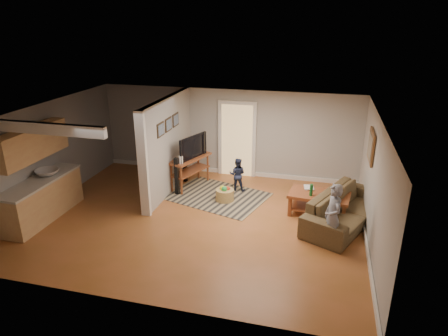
{
  "coord_description": "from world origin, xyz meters",
  "views": [
    {
      "loc": [
        2.65,
        -7.8,
        4.39
      ],
      "look_at": [
        0.52,
        0.57,
        1.1
      ],
      "focal_mm": 32.0,
      "sensor_mm": 36.0,
      "label": 1
    }
  ],
  "objects": [
    {
      "name": "toy_basket",
      "position": [
        0.4,
        1.13,
        0.17
      ],
      "size": [
        0.46,
        0.46,
        0.41
      ],
      "color": "#A17A45",
      "rests_on": "ground"
    },
    {
      "name": "ground",
      "position": [
        0.0,
        0.0,
        0.0
      ],
      "size": [
        7.5,
        7.5,
        0.0
      ],
      "primitive_type": "plane",
      "color": "brown",
      "rests_on": "ground"
    },
    {
      "name": "sofa",
      "position": [
        3.3,
        0.62,
        0.0
      ],
      "size": [
        1.96,
        2.72,
        0.74
      ],
      "primitive_type": "imported",
      "rotation": [
        0.0,
        0.0,
        1.14
      ],
      "color": "#433821",
      "rests_on": "ground"
    },
    {
      "name": "coffee_table",
      "position": [
        2.73,
        0.94,
        0.42
      ],
      "size": [
        1.46,
        0.96,
        0.81
      ],
      "rotation": [
        0.0,
        0.0,
        -0.13
      ],
      "color": "brown",
      "rests_on": "ground"
    },
    {
      "name": "tv_console",
      "position": [
        -0.74,
        1.78,
        0.77
      ],
      "size": [
        0.93,
        1.43,
        1.15
      ],
      "rotation": [
        0.0,
        0.0,
        -0.35
      ],
      "color": "brown",
      "rests_on": "ground"
    },
    {
      "name": "speaker_left",
      "position": [
        -0.91,
        1.2,
        0.5
      ],
      "size": [
        0.11,
        0.11,
        1.01
      ],
      "primitive_type": "cube",
      "rotation": [
        0.0,
        0.0,
        -0.09
      ],
      "color": "black",
      "rests_on": "ground"
    },
    {
      "name": "room_shell",
      "position": [
        -1.07,
        0.43,
        1.46
      ],
      "size": [
        7.54,
        6.02,
        2.52
      ],
      "color": "#ABA8A4",
      "rests_on": "ground"
    },
    {
      "name": "area_rug",
      "position": [
        0.14,
        1.33,
        0.01
      ],
      "size": [
        2.82,
        2.38,
        0.01
      ],
      "primitive_type": "cube",
      "rotation": [
        0.0,
        0.0,
        -0.29
      ],
      "color": "black",
      "rests_on": "ground"
    },
    {
      "name": "toddler",
      "position": [
        0.56,
        1.84,
        0.0
      ],
      "size": [
        0.46,
        0.37,
        0.91
      ],
      "primitive_type": "imported",
      "rotation": [
        0.0,
        0.0,
        3.2
      ],
      "color": "#202743",
      "rests_on": "ground"
    },
    {
      "name": "child",
      "position": [
        3.0,
        -0.44,
        0.0
      ],
      "size": [
        0.5,
        0.58,
        1.36
      ],
      "primitive_type": "imported",
      "rotation": [
        0.0,
        0.0,
        -1.16
      ],
      "color": "gray",
      "rests_on": "ground"
    },
    {
      "name": "speaker_right",
      "position": [
        -1.0,
        2.09,
        0.46
      ],
      "size": [
        0.1,
        0.1,
        0.92
      ],
      "primitive_type": "cube",
      "rotation": [
        0.0,
        0.0,
        -0.15
      ],
      "color": "black",
      "rests_on": "ground"
    }
  ]
}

